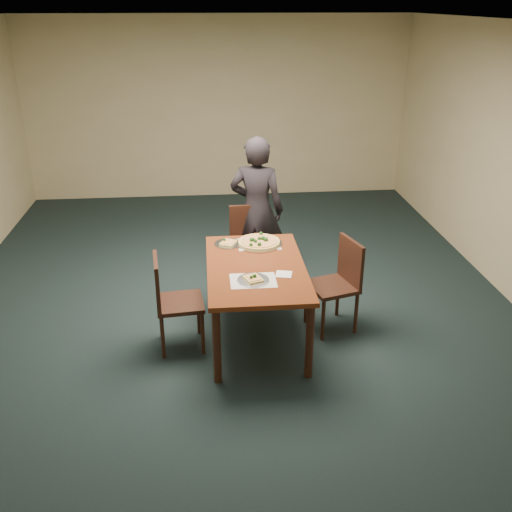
{
  "coord_description": "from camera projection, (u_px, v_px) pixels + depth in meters",
  "views": [
    {
      "loc": [
        -0.23,
        -5.14,
        2.98
      ],
      "look_at": [
        0.2,
        -0.43,
        0.85
      ],
      "focal_mm": 40.0,
      "sensor_mm": 36.0,
      "label": 1
    }
  ],
  "objects": [
    {
      "name": "slice_plate_far",
      "position": [
        228.0,
        243.0,
        5.69
      ],
      "size": [
        0.28,
        0.28,
        0.06
      ],
      "color": "silver",
      "rests_on": "dining_table"
    },
    {
      "name": "chair_far",
      "position": [
        250.0,
        242.0,
        6.35
      ],
      "size": [
        0.44,
        0.44,
        0.91
      ],
      "rotation": [
        0.0,
        0.0,
        0.05
      ],
      "color": "black",
      "rests_on": "ground"
    },
    {
      "name": "pizza_pan",
      "position": [
        259.0,
        242.0,
        5.69
      ],
      "size": [
        0.46,
        0.46,
        0.08
      ],
      "color": "silver",
      "rests_on": "dining_table"
    },
    {
      "name": "placemat_near",
      "position": [
        253.0,
        281.0,
        4.96
      ],
      "size": [
        0.4,
        0.3,
        0.0
      ],
      "primitive_type": "cube",
      "color": "white",
      "rests_on": "dining_table"
    },
    {
      "name": "ground",
      "position": [
        233.0,
        314.0,
        5.91
      ],
      "size": [
        8.0,
        8.0,
        0.0
      ],
      "primitive_type": "plane",
      "color": "black",
      "rests_on": "ground"
    },
    {
      "name": "room_shell",
      "position": [
        230.0,
        149.0,
        5.19
      ],
      "size": [
        8.0,
        8.0,
        8.0
      ],
      "color": "#CCBB8E",
      "rests_on": "ground"
    },
    {
      "name": "chair_right",
      "position": [
        339.0,
        279.0,
        5.5
      ],
      "size": [
        0.52,
        0.52,
        0.91
      ],
      "rotation": [
        0.0,
        0.0,
        -1.28
      ],
      "color": "black",
      "rests_on": "ground"
    },
    {
      "name": "placemat_main",
      "position": [
        259.0,
        244.0,
        5.7
      ],
      "size": [
        0.42,
        0.32,
        0.0
      ],
      "primitive_type": "cube",
      "color": "white",
      "rests_on": "dining_table"
    },
    {
      "name": "slice_plate_near",
      "position": [
        253.0,
        279.0,
        4.95
      ],
      "size": [
        0.28,
        0.28,
        0.06
      ],
      "color": "silver",
      "rests_on": "dining_table"
    },
    {
      "name": "napkin",
      "position": [
        284.0,
        274.0,
        5.06
      ],
      "size": [
        0.17,
        0.17,
        0.01
      ],
      "primitive_type": "cube",
      "rotation": [
        0.0,
        0.0,
        -0.23
      ],
      "color": "white",
      "rests_on": "dining_table"
    },
    {
      "name": "diner",
      "position": [
        257.0,
        210.0,
        6.37
      ],
      "size": [
        0.7,
        0.56,
        1.67
      ],
      "primitive_type": "imported",
      "rotation": [
        0.0,
        0.0,
        2.85
      ],
      "color": "black",
      "rests_on": "ground"
    },
    {
      "name": "dining_table",
      "position": [
        256.0,
        275.0,
        5.27
      ],
      "size": [
        0.9,
        1.5,
        0.75
      ],
      "color": "#592511",
      "rests_on": "ground"
    },
    {
      "name": "chair_left",
      "position": [
        171.0,
        298.0,
        5.17
      ],
      "size": [
        0.46,
        0.46,
        0.91
      ],
      "rotation": [
        0.0,
        0.0,
        1.67
      ],
      "color": "black",
      "rests_on": "ground"
    }
  ]
}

